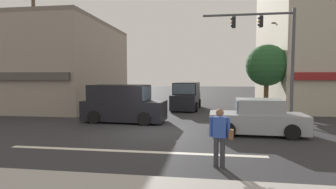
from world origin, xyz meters
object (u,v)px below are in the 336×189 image
(utility_pole_far_right, at_px, (280,62))
(van_crossing_rightbound, at_px, (123,104))
(utility_pole_near_left, at_px, (35,53))
(traffic_light_mast, at_px, (274,47))
(van_approaching_near, at_px, (186,96))
(street_tree, at_px, (267,66))
(pedestrian_foreground_with_bag, at_px, (220,134))
(sedan_crossing_center, at_px, (257,118))

(utility_pole_far_right, height_order, van_crossing_rightbound, utility_pole_far_right)
(utility_pole_near_left, height_order, traffic_light_mast, utility_pole_near_left)
(utility_pole_far_right, xyz_separation_m, van_crossing_rightbound, (-10.31, -6.96, -2.68))
(utility_pole_near_left, height_order, van_approaching_near, utility_pole_near_left)
(traffic_light_mast, distance_m, van_crossing_rightbound, 8.89)
(street_tree, relative_size, pedestrian_foreground_with_bag, 2.88)
(street_tree, distance_m, van_crossing_rightbound, 10.39)
(van_crossing_rightbound, height_order, sedan_crossing_center, van_crossing_rightbound)
(traffic_light_mast, xyz_separation_m, sedan_crossing_center, (-1.37, -2.97, -3.46))
(utility_pole_far_right, xyz_separation_m, sedan_crossing_center, (-3.39, -9.29, -2.97))
(pedestrian_foreground_with_bag, bearing_deg, van_approaching_near, 98.07)
(street_tree, xyz_separation_m, sedan_crossing_center, (-1.96, -7.19, -2.63))
(street_tree, relative_size, van_approaching_near, 1.02)
(van_crossing_rightbound, bearing_deg, utility_pole_far_right, 34.04)
(traffic_light_mast, distance_m, van_approaching_near, 8.41)
(van_crossing_rightbound, bearing_deg, traffic_light_mast, 4.44)
(van_crossing_rightbound, distance_m, van_approaching_near, 7.23)
(van_approaching_near, bearing_deg, utility_pole_near_left, -152.24)
(street_tree, xyz_separation_m, van_approaching_near, (-5.73, 1.64, -2.34))
(utility_pole_near_left, relative_size, van_crossing_rightbound, 1.70)
(van_approaching_near, xyz_separation_m, sedan_crossing_center, (3.77, -8.83, -0.29))
(street_tree, bearing_deg, van_crossing_rightbound, -151.26)
(utility_pole_near_left, distance_m, sedan_crossing_center, 14.25)
(van_approaching_near, distance_m, sedan_crossing_center, 9.60)
(van_crossing_rightbound, height_order, van_approaching_near, same)
(traffic_light_mast, distance_m, pedestrian_foreground_with_bag, 8.83)
(utility_pole_far_right, bearing_deg, utility_pole_near_left, -161.84)
(sedan_crossing_center, bearing_deg, utility_pole_far_right, 69.93)
(utility_pole_near_left, xyz_separation_m, pedestrian_foreground_with_bag, (11.44, -8.41, -3.19))
(traffic_light_mast, height_order, sedan_crossing_center, traffic_light_mast)
(sedan_crossing_center, bearing_deg, utility_pole_near_left, 164.00)
(utility_pole_far_right, relative_size, sedan_crossing_center, 1.70)
(van_crossing_rightbound, bearing_deg, sedan_crossing_center, -18.56)
(utility_pole_near_left, relative_size, sedan_crossing_center, 1.92)
(utility_pole_near_left, distance_m, utility_pole_far_right, 17.57)
(street_tree, height_order, sedan_crossing_center, street_tree)
(sedan_crossing_center, bearing_deg, van_approaching_near, 113.10)
(pedestrian_foreground_with_bag, bearing_deg, van_crossing_rightbound, 126.14)
(traffic_light_mast, xyz_separation_m, pedestrian_foreground_with_bag, (-3.23, -7.56, -3.22))
(utility_pole_near_left, relative_size, van_approaching_near, 1.70)
(traffic_light_mast, bearing_deg, sedan_crossing_center, -114.72)
(utility_pole_near_left, bearing_deg, pedestrian_foreground_with_bag, -36.33)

